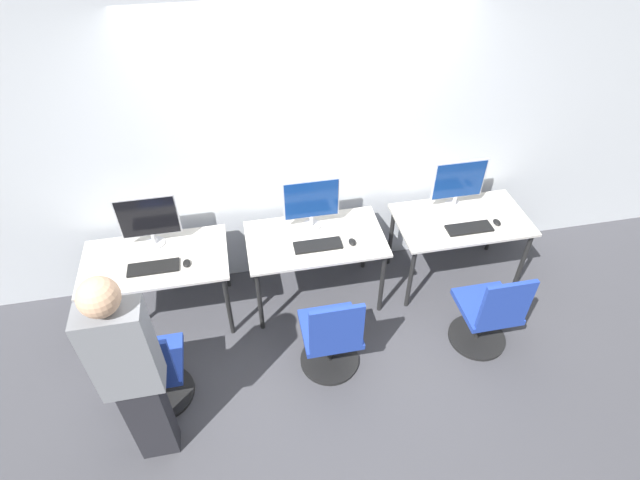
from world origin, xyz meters
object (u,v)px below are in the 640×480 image
Objects in this scene: monitor_center at (311,202)px; mouse_center at (352,242)px; office_chair_center at (331,339)px; keyboard_left at (153,268)px; monitor_left at (149,220)px; mouse_right at (497,222)px; monitor_right at (459,182)px; keyboard_right at (469,228)px; keyboard_center at (318,245)px; mouse_left at (187,263)px; office_chair_left at (153,374)px; person_left at (131,371)px; office_chair_right at (488,316)px.

monitor_center is 0.48m from mouse_center.
keyboard_left is at bearing 152.02° from office_chair_center.
monitor_left is 1.00× the size of monitor_center.
office_chair_center reaches higher than mouse_right.
monitor_right is 1.20× the size of keyboard_right.
mouse_right is (1.59, -0.02, 0.01)m from keyboard_center.
mouse_left is at bearing -172.53° from monitor_right.
keyboard_center is (1.36, 0.74, 0.36)m from office_chair_left.
keyboard_right is at bearing 25.80° from office_chair_center.
person_left reaches higher than mouse_center.
mouse_left is 1.29m from office_chair_center.
keyboard_left is at bearing 86.75° from office_chair_left.
keyboard_left is 0.45× the size of office_chair_left.
monitor_left is at bearing 168.78° from mouse_center.
monitor_center is 1.14m from office_chair_center.
monitor_center is 0.54× the size of office_chair_center.
office_chair_right is (1.26, -0.71, -0.36)m from keyboard_center.
keyboard_left is 0.84× the size of monitor_center.
mouse_center is 1.11m from monitor_right.
mouse_right is (2.65, -0.01, 0.00)m from mouse_left.
keyboard_center is 1.32m from keyboard_right.
keyboard_center is at bearing 87.66° from office_chair_center.
office_chair_left is 1.85× the size of monitor_center.
office_chair_left is 9.78× the size of mouse_center.
office_chair_left is 1.80m from monitor_center.
office_chair_center is at bearing -92.34° from keyboard_center.
person_left is (-0.03, -1.40, -0.04)m from monitor_left.
monitor_left is 2.84m from office_chair_right.
monitor_right reaches higher than mouse_left.
office_chair_right is (-0.06, -1.01, -0.61)m from monitor_right.
keyboard_center is 0.78m from office_chair_center.
monitor_right is (1.03, 0.32, 0.24)m from mouse_center.
person_left is 1.50m from office_chair_center.
office_chair_center is 1.79m from mouse_right.
office_chair_left and office_chair_right have the same top height.
monitor_left is 1.38m from keyboard_center.
monitor_center is 1.00× the size of monitor_right.
mouse_left is 0.19× the size of monitor_right.
office_chair_center is (1.33, 0.41, -0.57)m from person_left.
keyboard_right is at bearing -0.75° from keyboard_left.
office_chair_center reaches higher than keyboard_left.
office_chair_left reaches higher than keyboard_left.
mouse_left is 0.23× the size of keyboard_right.
person_left is 3.14m from mouse_right.
mouse_right is at bearing -50.22° from monitor_right.
mouse_center is 1.25m from office_chair_right.
monitor_left is at bearing 142.57° from office_chair_center.
monitor_left is 1.20m from office_chair_left.
keyboard_left is at bearing 88.25° from person_left.
keyboard_center is at bearing -90.00° from monitor_center.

